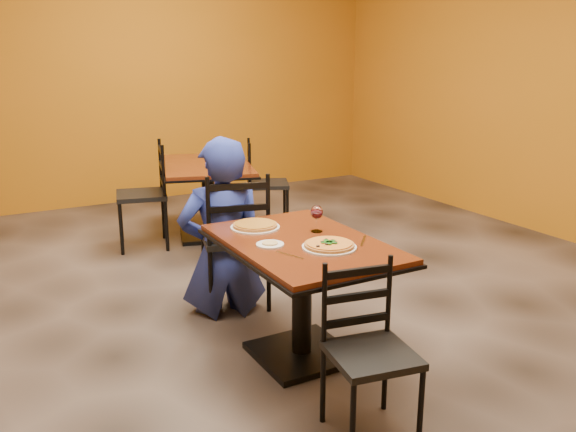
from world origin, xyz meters
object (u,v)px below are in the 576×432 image
chair_second_left (141,196)px  pizza_far (255,225)px  diner (222,225)px  chair_main_far (235,238)px  chair_second_right (268,184)px  wine_glass (317,217)px  chair_main_near (372,356)px  table_main (302,272)px  plate_far (255,227)px  side_plate (270,244)px  pizza_main (329,244)px  table_second (208,182)px  plate_main (329,247)px

chair_second_left → pizza_far: chair_second_left is taller
chair_second_left → diner: size_ratio=0.79×
chair_main_far → chair_second_right: size_ratio=1.09×
wine_glass → chair_main_near: bearing=-106.1°
wine_glass → pizza_far: bearing=139.2°
chair_main_near → chair_second_right: chair_second_right is taller
chair_second_left → pizza_far: (0.10, -2.25, 0.27)m
table_main → chair_main_near: 0.86m
plate_far → chair_second_left: bearing=92.7°
chair_second_left → chair_second_right: 1.34m
pizza_far → side_plate: bearing=-102.6°
chair_second_right → chair_main_far: bearing=170.0°
pizza_main → table_second: bearing=82.4°
pizza_far → table_second: bearing=75.8°
chair_main_far → plate_far: (-0.11, -0.58, 0.25)m
table_second → side_plate: size_ratio=9.14×
table_main → chair_main_near: (-0.11, -0.84, -0.13)m
diner → side_plate: size_ratio=7.92×
pizza_main → side_plate: pizza_main is taller
diner → chair_second_right: bearing=-112.8°
plate_far → pizza_far: pizza_far is taller
table_main → chair_second_left: (-0.23, 2.62, -0.05)m
chair_main_near → chair_second_left: 3.46m
plate_far → wine_glass: (0.30, -0.25, 0.08)m
chair_second_left → wine_glass: bearing=22.7°
table_main → chair_second_left: 2.63m
diner → plate_main: size_ratio=4.09×
pizza_far → plate_far: bearing=0.0°
chair_main_far → pizza_far: (-0.11, -0.58, 0.26)m
plate_main → chair_main_near: bearing=-104.8°
table_second → side_plate: side_plate is taller
chair_second_left → wine_glass: (0.40, -2.50, 0.34)m
plate_far → wine_glass: wine_glass is taller
chair_main_near → diner: bearing=100.7°
table_main → chair_second_left: size_ratio=1.22×
table_main → pizza_far: pizza_far is taller
table_main → wine_glass: bearing=34.4°
chair_second_left → diner: 1.73m
table_second → plate_far: bearing=-104.2°
table_main → plate_far: (-0.13, 0.37, 0.20)m
chair_second_right → plate_far: (-1.24, -2.25, 0.29)m
chair_main_near → pizza_far: chair_main_near is taller
chair_second_left → chair_second_right: bearing=103.6°
plate_main → wine_glass: size_ratio=1.72×
chair_second_left → pizza_main: 2.84m
chair_second_right → table_main: bearing=-179.0°
diner → pizza_far: size_ratio=4.53×
chair_second_right → wine_glass: 2.70m
table_main → plate_main: size_ratio=3.97×
plate_far → chair_second_right: bearing=61.1°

